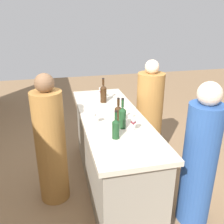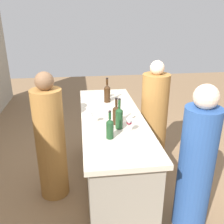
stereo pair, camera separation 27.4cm
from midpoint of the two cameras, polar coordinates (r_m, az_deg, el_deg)
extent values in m
plane|color=#846647|center=(3.41, 2.40, -16.24)|extent=(12.00, 12.00, 0.00)
cube|color=gray|center=(3.15, 2.53, -9.60)|extent=(2.05, 0.63, 0.93)
cube|color=beige|center=(2.93, 2.69, -1.41)|extent=(2.13, 0.71, 0.05)
cylinder|color=#193D1E|center=(2.38, 2.82, -4.24)|extent=(0.07, 0.07, 0.17)
cone|color=#193D1E|center=(2.34, 2.87, -2.04)|extent=(0.07, 0.07, 0.03)
cylinder|color=#193D1E|center=(2.32, 2.89, -0.88)|extent=(0.03, 0.03, 0.07)
cylinder|color=black|center=(2.30, 2.91, 0.06)|extent=(0.03, 0.03, 0.01)
cylinder|color=#193D1E|center=(2.58, 4.70, -1.82)|extent=(0.08, 0.08, 0.20)
cone|color=#193D1E|center=(2.53, 4.78, 0.60)|extent=(0.08, 0.08, 0.04)
cylinder|color=#193D1E|center=(2.51, 4.82, 1.87)|extent=(0.03, 0.03, 0.08)
cylinder|color=black|center=(2.50, 4.85, 2.89)|extent=(0.03, 0.03, 0.01)
cylinder|color=#331E0F|center=(2.68, 3.90, -1.05)|extent=(0.08, 0.08, 0.17)
cone|color=#331E0F|center=(2.64, 3.96, 1.03)|extent=(0.08, 0.08, 0.03)
cylinder|color=#331E0F|center=(2.63, 3.99, 2.12)|extent=(0.03, 0.03, 0.07)
cylinder|color=black|center=(2.61, 4.01, 3.00)|extent=(0.03, 0.03, 0.01)
cylinder|color=#331E0F|center=(3.34, 1.27, 3.89)|extent=(0.08, 0.08, 0.20)
cone|color=#331E0F|center=(3.31, 1.28, 5.83)|extent=(0.08, 0.08, 0.04)
cylinder|color=#331E0F|center=(3.29, 1.29, 6.84)|extent=(0.03, 0.03, 0.08)
cylinder|color=black|center=(3.28, 1.30, 7.64)|extent=(0.03, 0.03, 0.01)
cylinder|color=white|center=(2.54, 6.99, -4.71)|extent=(0.06, 0.06, 0.00)
cylinder|color=white|center=(2.52, 7.02, -3.94)|extent=(0.01, 0.01, 0.07)
cone|color=white|center=(2.49, 7.10, -2.42)|extent=(0.07, 0.07, 0.08)
cone|color=maroon|center=(2.50, 7.08, -2.87)|extent=(0.06, 0.06, 0.03)
cylinder|color=white|center=(3.51, 0.82, 3.14)|extent=(0.06, 0.06, 0.00)
cylinder|color=white|center=(3.50, 0.83, 3.70)|extent=(0.01, 0.01, 0.07)
cone|color=white|center=(3.48, 0.83, 4.87)|extent=(0.06, 0.06, 0.08)
cone|color=maroon|center=(3.49, 0.83, 4.45)|extent=(0.05, 0.05, 0.03)
cylinder|color=white|center=(2.70, -1.62, -2.79)|extent=(0.06, 0.06, 0.00)
cylinder|color=white|center=(2.69, -1.62, -2.03)|extent=(0.01, 0.01, 0.07)
cone|color=white|center=(2.66, -1.64, -0.62)|extent=(0.07, 0.07, 0.07)
cylinder|color=#9E6B33|center=(3.61, 11.63, -2.04)|extent=(0.45, 0.45, 1.34)
sphere|color=beige|center=(3.38, 12.61, 9.79)|extent=(0.19, 0.19, 0.19)
cylinder|color=#284C8C|center=(2.67, 21.33, -12.53)|extent=(0.34, 0.34, 1.32)
sphere|color=beige|center=(2.35, 23.85, 3.13)|extent=(0.23, 0.23, 0.23)
cylinder|color=#9E6B33|center=(2.97, -11.20, -7.47)|extent=(0.43, 0.43, 1.34)
sphere|color=brown|center=(2.69, -12.38, 6.83)|extent=(0.20, 0.20, 0.20)
camera|label=1|loc=(0.14, -87.29, 1.09)|focal=40.13mm
camera|label=2|loc=(0.14, 92.71, -1.09)|focal=40.13mm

